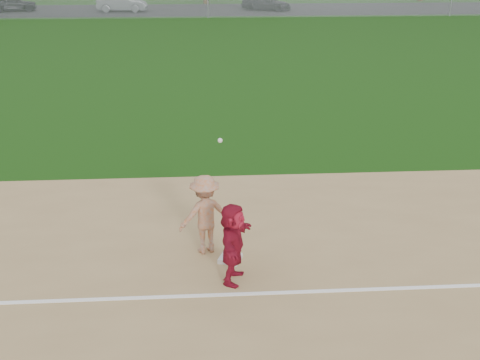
{
  "coord_description": "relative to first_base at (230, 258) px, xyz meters",
  "views": [
    {
      "loc": [
        -0.77,
        -9.99,
        5.93
      ],
      "look_at": [
        0.0,
        1.5,
        1.3
      ],
      "focal_mm": 45.0,
      "sensor_mm": 36.0,
      "label": 1
    }
  ],
  "objects": [
    {
      "name": "first_base_play",
      "position": [
        -0.47,
        0.43,
        0.78
      ],
      "size": [
        1.2,
        0.97,
        2.55
      ],
      "color": "gray",
      "rests_on": "infield_dirt"
    },
    {
      "name": "car_mid",
      "position": [
        -7.14,
        44.43,
        0.65
      ],
      "size": [
        4.37,
        1.77,
        1.41
      ],
      "primitive_type": "imported",
      "rotation": [
        0.0,
        0.0,
        1.51
      ],
      "color": "slate",
      "rests_on": "parking_asphalt"
    },
    {
      "name": "ground",
      "position": [
        0.27,
        -0.43,
        -0.07
      ],
      "size": [
        160.0,
        160.0,
        0.0
      ],
      "primitive_type": "plane",
      "color": "#153D0B",
      "rests_on": "ground"
    },
    {
      "name": "car_left",
      "position": [
        -16.78,
        45.2,
        0.65
      ],
      "size": [
        4.45,
        2.75,
        1.41
      ],
      "primitive_type": "imported",
      "rotation": [
        0.0,
        0.0,
        1.85
      ],
      "color": "black",
      "rests_on": "parking_asphalt"
    },
    {
      "name": "first_base",
      "position": [
        0.0,
        0.0,
        0.0
      ],
      "size": [
        0.51,
        0.51,
        0.09
      ],
      "primitive_type": "cube",
      "rotation": [
        0.0,
        0.0,
        -0.35
      ],
      "color": "silver",
      "rests_on": "infield_dirt"
    },
    {
      "name": "parking_asphalt",
      "position": [
        0.27,
        45.57,
        -0.06
      ],
      "size": [
        120.0,
        10.0,
        0.01
      ],
      "primitive_type": "cube",
      "color": "black",
      "rests_on": "ground"
    },
    {
      "name": "foul_line",
      "position": [
        0.27,
        -1.23,
        -0.04
      ],
      "size": [
        60.0,
        0.1,
        0.01
      ],
      "primitive_type": "cube",
      "color": "white",
      "rests_on": "infield_dirt"
    },
    {
      "name": "base_runner",
      "position": [
        0.02,
        -0.74,
        0.73
      ],
      "size": [
        0.81,
        1.5,
        1.55
      ],
      "primitive_type": "imported",
      "rotation": [
        0.0,
        0.0,
        1.32
      ],
      "color": "maroon",
      "rests_on": "infield_dirt"
    },
    {
      "name": "car_right",
      "position": [
        5.52,
        44.63,
        0.59
      ],
      "size": [
        4.77,
        3.49,
        1.28
      ],
      "primitive_type": "imported",
      "rotation": [
        0.0,
        0.0,
        1.14
      ],
      "color": "black",
      "rests_on": "parking_asphalt"
    }
  ]
}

